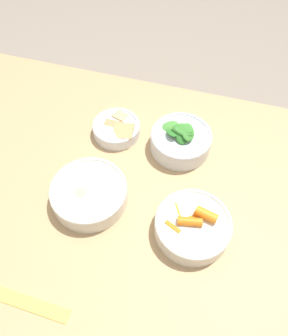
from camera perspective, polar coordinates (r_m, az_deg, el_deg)
name	(u,v)px	position (r m, az deg, el deg)	size (l,w,h in m)	color
ground_plane	(133,273)	(1.58, -1.86, -17.80)	(10.00, 10.00, 0.00)	gray
dining_table	(128,206)	(0.97, -2.88, -6.65)	(1.28, 0.83, 0.77)	tan
bowl_carrots	(192,226)	(0.80, 8.43, -9.90)	(0.18, 0.18, 0.07)	silver
bowl_greens	(181,140)	(0.93, 6.44, 4.93)	(0.17, 0.17, 0.09)	silver
bowl_beans_hotdog	(89,194)	(0.84, -9.49, -4.47)	(0.19, 0.19, 0.05)	silver
bowl_cookies	(117,128)	(0.97, -4.80, 6.93)	(0.14, 0.14, 0.05)	silver
ruler	(14,298)	(0.81, -21.73, -20.34)	(0.26, 0.03, 0.00)	#EADB4C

